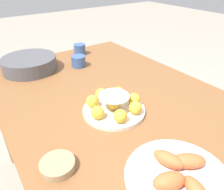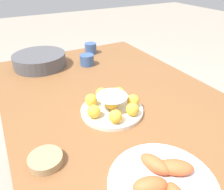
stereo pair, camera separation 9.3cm
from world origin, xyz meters
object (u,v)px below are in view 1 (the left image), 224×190
at_px(sauce_bowl, 57,165).
at_px(seafood_platter, 178,176).
at_px(dining_table, 110,111).
at_px(cup_near, 80,49).
at_px(cake_plate, 114,105).
at_px(cup_far, 79,61).
at_px(serving_bowl, 29,63).

distance_m(sauce_bowl, seafood_platter, 0.35).
bearing_deg(dining_table, cup_near, -13.87).
relative_size(cake_plate, seafood_platter, 0.85).
bearing_deg(cup_near, cup_far, 150.00).
bearing_deg(sauce_bowl, seafood_platter, -131.79).
height_order(serving_bowl, cup_far, serving_bowl).
xyz_separation_m(dining_table, serving_bowl, (0.49, 0.21, 0.13)).
distance_m(serving_bowl, cup_near, 0.36).
bearing_deg(cake_plate, serving_bowl, 13.86).
distance_m(cake_plate, cup_near, 0.70).
bearing_deg(sauce_bowl, dining_table, -54.91).
height_order(dining_table, cup_far, cup_far).
height_order(seafood_platter, cup_far, cup_far).
xyz_separation_m(seafood_platter, cup_near, (1.05, -0.25, 0.02)).
height_order(cake_plate, seafood_platter, cake_plate).
xyz_separation_m(dining_table, sauce_bowl, (-0.26, 0.37, 0.11)).
bearing_deg(cup_far, sauce_bowl, 147.61).
height_order(dining_table, cake_plate, cake_plate).
distance_m(serving_bowl, cup_far, 0.27).
xyz_separation_m(serving_bowl, seafood_platter, (-0.98, -0.10, -0.02)).
relative_size(cake_plate, cup_near, 3.30).
height_order(dining_table, seafood_platter, seafood_platter).
bearing_deg(cup_near, cake_plate, 163.39).
xyz_separation_m(dining_table, cup_near, (0.55, -0.14, 0.13)).
bearing_deg(cup_near, sauce_bowl, 148.11).
bearing_deg(cake_plate, cup_far, -11.37).
bearing_deg(cup_far, seafood_platter, 170.42).
relative_size(dining_table, cup_far, 16.29).
relative_size(serving_bowl, cup_far, 3.63).
distance_m(dining_table, seafood_platter, 0.51).
distance_m(cake_plate, cup_far, 0.51).
relative_size(serving_bowl, cup_near, 3.90).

